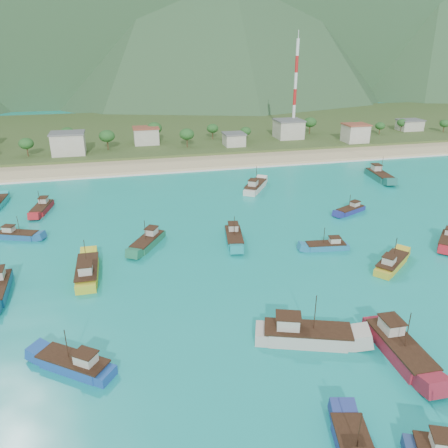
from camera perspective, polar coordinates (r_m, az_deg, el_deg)
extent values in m
plane|color=#0C8889|center=(73.07, -0.38, -7.78)|extent=(600.00, 600.00, 0.00)
cube|color=beige|center=(145.91, -7.61, 7.66)|extent=(400.00, 18.00, 1.20)
cube|color=#385123|center=(205.29, -9.61, 11.83)|extent=(400.00, 110.00, 2.40)
cube|color=white|center=(136.79, -7.15, 6.68)|extent=(400.00, 2.50, 0.08)
cube|color=beige|center=(160.73, -19.65, 9.81)|extent=(10.79, 8.38, 7.06)
cube|color=beige|center=(170.72, -10.13, 11.23)|extent=(9.06, 7.56, 5.86)
cube|color=beige|center=(165.59, 1.31, 10.93)|extent=(7.28, 7.34, 4.22)
cube|color=beige|center=(181.17, 8.42, 12.12)|extent=(10.12, 9.76, 6.82)
cube|color=beige|center=(179.00, 16.77, 11.25)|extent=(8.49, 7.55, 6.46)
cube|color=beige|center=(212.45, 23.08, 11.76)|extent=(9.79, 7.01, 4.20)
cylinder|color=red|center=(186.30, 8.99, 12.28)|extent=(1.20, 1.20, 6.20)
cylinder|color=white|center=(185.33, 9.10, 14.16)|extent=(1.20, 1.20, 6.20)
cylinder|color=red|center=(184.57, 9.23, 16.06)|extent=(1.20, 1.20, 6.20)
cylinder|color=white|center=(184.01, 9.35, 17.98)|extent=(1.20, 1.20, 6.20)
cylinder|color=red|center=(183.66, 9.48, 19.90)|extent=(1.20, 1.20, 6.20)
cylinder|color=white|center=(183.51, 9.61, 21.83)|extent=(1.20, 1.20, 6.20)
cylinder|color=#382114|center=(46.43, 17.27, -24.41)|extent=(0.12, 0.12, 4.29)
cube|color=beige|center=(50.18, 26.92, -24.12)|extent=(2.92, 2.67, 1.54)
cube|color=#1E6D4D|center=(87.09, -9.98, -2.52)|extent=(7.85, 10.32, 1.86)
cube|color=beige|center=(88.09, -9.44, -0.98)|extent=(2.80, 2.96, 1.51)
cylinder|color=#382114|center=(85.40, -10.29, -0.84)|extent=(0.12, 0.12, 4.18)
cube|color=#1B489B|center=(58.85, -19.05, -17.07)|extent=(9.98, 8.45, 1.85)
cube|color=beige|center=(56.66, -17.61, -16.44)|extent=(2.97, 2.87, 1.50)
cylinder|color=#382114|center=(57.39, -19.88, -14.55)|extent=(0.12, 0.12, 4.16)
cube|color=teal|center=(86.84, 13.10, -2.98)|extent=(8.63, 3.54, 1.52)
cube|color=beige|center=(86.83, 14.25, -2.09)|extent=(2.09, 1.77, 1.24)
cylinder|color=#382114|center=(85.68, 12.94, -1.50)|extent=(0.12, 0.12, 3.43)
cube|color=#B8B2A8|center=(60.90, 10.81, -14.28)|extent=(13.42, 7.86, 2.34)
cube|color=beige|center=(59.45, 8.37, -12.60)|extent=(3.54, 3.20, 1.90)
cylinder|color=#382114|center=(58.82, 11.81, -11.31)|extent=(0.12, 0.12, 5.27)
cube|color=#1E548D|center=(98.67, -25.28, -1.46)|extent=(9.22, 5.66, 1.61)
cube|color=beige|center=(99.13, -26.30, -0.62)|extent=(2.47, 2.25, 1.31)
cylinder|color=#382114|center=(97.47, -25.28, -0.07)|extent=(0.12, 0.12, 3.63)
cube|color=gold|center=(78.58, -17.39, -6.05)|extent=(3.50, 11.64, 2.11)
cube|color=beige|center=(75.61, -17.65, -5.62)|extent=(2.14, 2.65, 1.72)
cylinder|color=#382114|center=(77.66, -17.66, -3.59)|extent=(0.12, 0.12, 4.76)
cube|color=gold|center=(83.50, 21.07, -4.94)|extent=(9.66, 8.45, 1.81)
cube|color=beige|center=(81.02, 20.77, -4.45)|extent=(2.91, 2.83, 1.47)
cylinder|color=#382114|center=(82.76, 21.47, -2.98)|extent=(0.12, 0.12, 4.07)
cube|color=red|center=(97.21, 27.16, -2.13)|extent=(8.51, 8.50, 1.69)
cube|color=beige|center=(119.50, 4.13, 4.79)|extent=(9.18, 11.37, 2.08)
cube|color=beige|center=(116.79, 3.83, 5.34)|extent=(3.19, 3.32, 1.69)
cylinder|color=#382114|center=(119.12, 4.26, 6.42)|extent=(0.12, 0.12, 4.68)
cube|color=navy|center=(106.90, 16.12, 1.61)|extent=(8.67, 5.76, 1.53)
cube|color=beige|center=(107.78, 16.74, 2.50)|extent=(2.38, 2.20, 1.24)
cylinder|color=#382114|center=(105.71, 16.11, 2.82)|extent=(0.12, 0.12, 3.44)
cube|color=#B21C22|center=(112.08, -22.68, 1.75)|extent=(4.50, 10.03, 1.76)
cube|color=beige|center=(113.34, -22.50, 2.86)|extent=(2.13, 2.47, 1.43)
cylinder|color=#382114|center=(110.70, -22.98, 3.04)|extent=(0.12, 0.12, 3.96)
cube|color=maroon|center=(61.86, 21.99, -15.14)|extent=(4.08, 12.52, 2.26)
cube|color=beige|center=(62.37, 21.01, -12.33)|extent=(2.36, 2.89, 1.83)
cylinder|color=#382114|center=(59.33, 22.88, -12.69)|extent=(0.12, 0.12, 5.07)
cube|color=teal|center=(87.71, 1.32, -1.97)|extent=(4.73, 10.60, 1.86)
cube|color=beige|center=(88.94, 1.21, -0.43)|extent=(2.25, 2.61, 1.51)
cylinder|color=#382114|center=(85.97, 1.37, -0.30)|extent=(0.12, 0.12, 4.19)
cube|color=#1B6159|center=(136.52, 19.62, 5.83)|extent=(5.11, 12.77, 2.26)
cube|color=beige|center=(138.18, 19.29, 6.95)|extent=(2.59, 3.07, 1.83)
cylinder|color=#382114|center=(134.98, 19.95, 7.23)|extent=(0.12, 0.12, 5.08)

